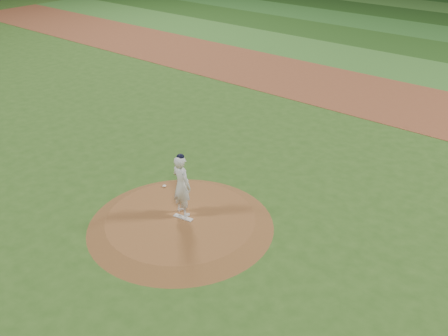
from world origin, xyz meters
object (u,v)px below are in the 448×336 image
Objects in this scene: rosin_bag at (164,186)px; pitcher_on_mound at (182,185)px; pitching_rubber at (183,218)px; pitchers_mound at (181,222)px.

rosin_bag is 1.95m from pitcher_on_mound.
pitching_rubber is 0.99m from pitcher_on_mound.
rosin_bag is at bearing 149.95° from pitchers_mound.
pitchers_mound is 43.19× the size of rosin_bag.
pitcher_on_mound is (-0.19, 0.19, 0.95)m from pitching_rubber.
pitching_rubber is at bearing -27.96° from rosin_bag.
pitching_rubber is 4.83× the size of rosin_bag.
pitcher_on_mound reaches higher than pitching_rubber.
rosin_bag reaches higher than pitching_rubber.
pitchers_mound is 8.94× the size of pitching_rubber.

